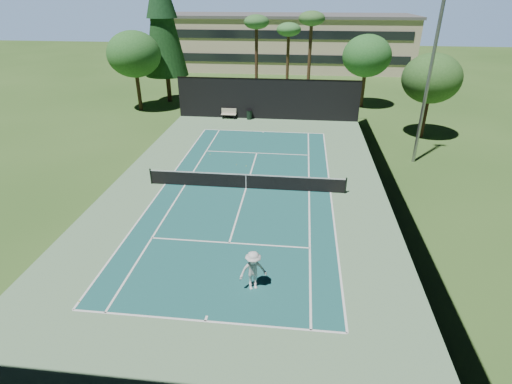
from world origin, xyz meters
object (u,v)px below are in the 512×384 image
at_px(tennis_ball_c, 246,166).
at_px(tennis_ball_d, 210,154).
at_px(tennis_net, 246,181).
at_px(tennis_ball_b, 237,165).
at_px(player, 253,271).
at_px(tennis_ball_a, 79,301).
at_px(trash_bin, 249,115).
at_px(park_bench, 229,113).

xyz_separation_m(tennis_ball_c, tennis_ball_d, (-3.16, 2.02, 0.00)).
relative_size(tennis_net, tennis_ball_b, 214.93).
bearing_deg(tennis_ball_c, player, -80.97).
bearing_deg(tennis_ball_a, tennis_ball_d, 83.86).
xyz_separation_m(tennis_ball_a, tennis_ball_b, (4.27, 15.22, -0.00)).
bearing_deg(trash_bin, tennis_ball_c, -83.79).
bearing_deg(tennis_ball_d, trash_bin, 79.53).
height_order(tennis_ball_c, trash_bin, trash_bin).
relative_size(player, park_bench, 1.25).
height_order(tennis_net, tennis_ball_d, tennis_net).
bearing_deg(player, tennis_net, 78.76).
height_order(tennis_ball_a, park_bench, park_bench).
relative_size(tennis_ball_b, park_bench, 0.04).
xyz_separation_m(tennis_net, park_bench, (-3.89, 15.74, -0.01)).
bearing_deg(tennis_ball_c, tennis_ball_a, -108.37).
distance_m(tennis_ball_d, trash_bin, 10.19).
distance_m(tennis_net, tennis_ball_d, 6.78).
bearing_deg(tennis_ball_b, tennis_ball_a, -105.66).
relative_size(tennis_ball_c, trash_bin, 0.07).
bearing_deg(tennis_net, trash_bin, 96.53).
bearing_deg(tennis_ball_a, trash_bin, 82.25).
height_order(tennis_net, tennis_ball_a, tennis_net).
distance_m(player, tennis_ball_b, 13.86).
bearing_deg(tennis_ball_d, tennis_ball_a, -96.14).
xyz_separation_m(tennis_net, tennis_ball_b, (-1.22, 3.84, -0.53)).
xyz_separation_m(tennis_ball_a, tennis_ball_d, (1.84, 17.07, 0.00)).
height_order(tennis_net, player, player).
relative_size(tennis_ball_d, trash_bin, 0.07).
height_order(tennis_ball_a, tennis_ball_c, same).
xyz_separation_m(tennis_net, tennis_ball_c, (-0.49, 3.66, -0.53)).
relative_size(tennis_ball_a, trash_bin, 0.07).
xyz_separation_m(player, trash_bin, (-3.43, 25.40, -0.46)).
height_order(tennis_ball_d, park_bench, park_bench).
height_order(tennis_ball_b, park_bench, park_bench).
relative_size(tennis_net, tennis_ball_d, 192.73).
bearing_deg(park_bench, tennis_ball_c, -74.27).
height_order(tennis_ball_b, tennis_ball_c, tennis_ball_c).
relative_size(player, tennis_ball_b, 31.27).
bearing_deg(trash_bin, tennis_net, -83.47).
xyz_separation_m(tennis_net, tennis_ball_d, (-3.65, 5.69, -0.52)).
height_order(tennis_net, tennis_ball_b, tennis_net).
bearing_deg(tennis_net, tennis_ball_c, 97.57).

